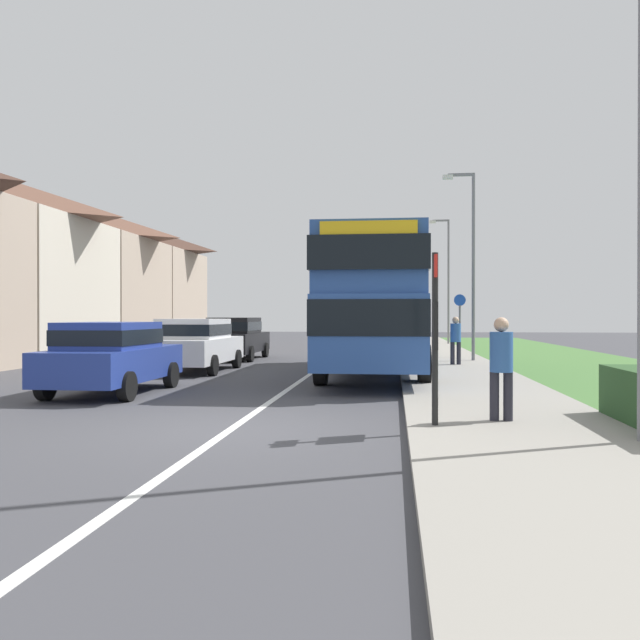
# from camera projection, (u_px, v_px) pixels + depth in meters

# --- Properties ---
(ground_plane) EXTENTS (120.00, 120.00, 0.00)m
(ground_plane) POSITION_uv_depth(u_px,v_px,m) (230.00, 430.00, 9.60)
(ground_plane) COLOR #424247
(lane_marking_centre) EXTENTS (0.14, 60.00, 0.01)m
(lane_marking_centre) POSITION_uv_depth(u_px,v_px,m) (304.00, 378.00, 17.55)
(lane_marking_centre) COLOR silver
(lane_marking_centre) RESTS_ON ground_plane
(pavement_near_side) EXTENTS (3.20, 68.00, 0.12)m
(pavement_near_side) POSITION_uv_depth(u_px,v_px,m) (471.00, 386.00, 15.09)
(pavement_near_side) COLOR gray
(pavement_near_side) RESTS_ON ground_plane
(double_decker_bus) EXTENTS (2.80, 11.02, 3.70)m
(double_decker_bus) POSITION_uv_depth(u_px,v_px,m) (376.00, 300.00, 18.64)
(double_decker_bus) COLOR #284C93
(double_decker_bus) RESTS_ON ground_plane
(parked_car_blue) EXTENTS (1.91, 4.10, 1.56)m
(parked_car_blue) POSITION_uv_depth(u_px,v_px,m) (112.00, 354.00, 14.04)
(parked_car_blue) COLOR navy
(parked_car_blue) RESTS_ON ground_plane
(parked_car_white) EXTENTS (2.00, 4.54, 1.61)m
(parked_car_white) POSITION_uv_depth(u_px,v_px,m) (196.00, 342.00, 19.66)
(parked_car_white) COLOR silver
(parked_car_white) RESTS_ON ground_plane
(parked_car_black) EXTENTS (1.94, 4.56, 1.63)m
(parked_car_black) POSITION_uv_depth(u_px,v_px,m) (236.00, 336.00, 25.20)
(parked_car_black) COLOR black
(parked_car_black) RESTS_ON ground_plane
(pedestrian_at_stop) EXTENTS (0.34, 0.34, 1.67)m
(pedestrian_at_stop) POSITION_uv_depth(u_px,v_px,m) (501.00, 364.00, 9.68)
(pedestrian_at_stop) COLOR #23232D
(pedestrian_at_stop) RESTS_ON ground_plane
(pedestrian_walking_away) EXTENTS (0.34, 0.34, 1.67)m
(pedestrian_walking_away) POSITION_uv_depth(u_px,v_px,m) (456.00, 338.00, 21.00)
(pedestrian_walking_away) COLOR #23232D
(pedestrian_walking_away) RESTS_ON ground_plane
(bus_stop_sign) EXTENTS (0.09, 0.52, 2.60)m
(bus_stop_sign) POSITION_uv_depth(u_px,v_px,m) (435.00, 326.00, 9.30)
(bus_stop_sign) COLOR black
(bus_stop_sign) RESTS_ON ground_plane
(cycle_route_sign) EXTENTS (0.44, 0.08, 2.52)m
(cycle_route_sign) POSITION_uv_depth(u_px,v_px,m) (460.00, 323.00, 24.61)
(cycle_route_sign) COLOR slate
(cycle_route_sign) RESTS_ON ground_plane
(street_lamp_near) EXTENTS (1.14, 0.20, 7.90)m
(street_lamp_near) POSITION_uv_depth(u_px,v_px,m) (635.00, 91.00, 8.09)
(street_lamp_near) COLOR slate
(street_lamp_near) RESTS_ON ground_plane
(street_lamp_mid) EXTENTS (1.14, 0.20, 6.76)m
(street_lamp_mid) POSITION_uv_depth(u_px,v_px,m) (470.00, 253.00, 22.94)
(street_lamp_mid) COLOR slate
(street_lamp_mid) RESTS_ON ground_plane
(street_lamp_far) EXTENTS (1.14, 0.20, 7.21)m
(street_lamp_far) POSITION_uv_depth(u_px,v_px,m) (447.00, 273.00, 36.96)
(street_lamp_far) COLOR slate
(street_lamp_far) RESTS_ON ground_plane
(house_terrace_far_side) EXTENTS (7.67, 26.51, 7.28)m
(house_terrace_far_side) POSITION_uv_depth(u_px,v_px,m) (39.00, 272.00, 28.84)
(house_terrace_far_side) COLOR tan
(house_terrace_far_side) RESTS_ON ground_plane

